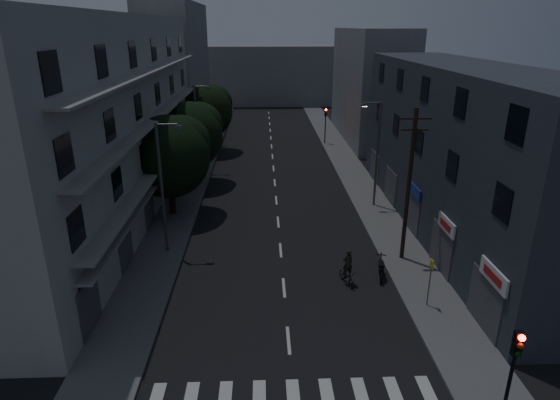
{
  "coord_description": "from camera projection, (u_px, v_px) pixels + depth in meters",
  "views": [
    {
      "loc": [
        -1.04,
        -15.44,
        13.26
      ],
      "look_at": [
        0.0,
        12.0,
        3.0
      ],
      "focal_mm": 30.0,
      "sensor_mm": 36.0,
      "label": 1
    }
  ],
  "objects": [
    {
      "name": "building_far_end",
      "position": [
        268.0,
        75.0,
        82.9
      ],
      "size": [
        24.0,
        8.0,
        10.0
      ],
      "primitive_type": "cube",
      "color": "slate",
      "rests_on": "ground"
    },
    {
      "name": "traffic_signal_near",
      "position": [
        514.0,
        362.0,
        15.03
      ],
      "size": [
        0.28,
        0.37,
        4.1
      ],
      "color": "black",
      "rests_on": "sidewalk_right"
    },
    {
      "name": "sidewalk_left",
      "position": [
        192.0,
        181.0,
        42.24
      ],
      "size": [
        3.0,
        90.0,
        0.15
      ],
      "primitive_type": "cube",
      "color": "#565659",
      "rests_on": "ground"
    },
    {
      "name": "building_right",
      "position": [
        461.0,
        151.0,
        30.74
      ],
      "size": [
        6.19,
        28.0,
        11.0
      ],
      "color": "#2B303A",
      "rests_on": "ground"
    },
    {
      "name": "motorcycle",
      "position": [
        381.0,
        270.0,
        26.08
      ],
      "size": [
        0.66,
        1.93,
        1.25
      ],
      "rotation": [
        0.0,
        0.0,
        -0.2
      ],
      "color": "black",
      "rests_on": "ground"
    },
    {
      "name": "building_far_left",
      "position": [
        178.0,
        69.0,
        60.83
      ],
      "size": [
        6.0,
        20.0,
        16.0
      ],
      "primitive_type": "cube",
      "color": "slate",
      "rests_on": "ground"
    },
    {
      "name": "tree_mid",
      "position": [
        189.0,
        133.0,
        40.12
      ],
      "size": [
        5.81,
        5.81,
        7.15
      ],
      "color": "black",
      "rests_on": "sidewalk_left"
    },
    {
      "name": "building_far_right",
      "position": [
        369.0,
        85.0,
        56.6
      ],
      "size": [
        6.0,
        20.0,
        13.0
      ],
      "primitive_type": "cube",
      "color": "slate",
      "rests_on": "ground"
    },
    {
      "name": "lane_markings",
      "position": [
        273.0,
        162.0,
        48.38
      ],
      "size": [
        0.15,
        60.5,
        0.01
      ],
      "color": "beige",
      "rests_on": "ground"
    },
    {
      "name": "traffic_signal_far_right",
      "position": [
        326.0,
        118.0,
        54.58
      ],
      "size": [
        0.28,
        0.37,
        4.1
      ],
      "color": "black",
      "rests_on": "sidewalk_right"
    },
    {
      "name": "utility_pole",
      "position": [
        409.0,
        183.0,
        26.54
      ],
      "size": [
        1.8,
        0.24,
        9.0
      ],
      "color": "black",
      "rests_on": "sidewalk_right"
    },
    {
      "name": "ground",
      "position": [
        275.0,
        181.0,
        42.53
      ],
      "size": [
        160.0,
        160.0,
        0.0
      ],
      "primitive_type": "plane",
      "color": "black",
      "rests_on": "ground"
    },
    {
      "name": "street_lamp_right",
      "position": [
        376.0,
        149.0,
        34.92
      ],
      "size": [
        1.51,
        0.25,
        8.0
      ],
      "color": "#5B5C62",
      "rests_on": "sidewalk_right"
    },
    {
      "name": "tree_far",
      "position": [
        206.0,
        109.0,
        50.65
      ],
      "size": [
        5.93,
        5.93,
        7.33
      ],
      "color": "black",
      "rests_on": "sidewalk_left"
    },
    {
      "name": "street_lamp_left_near",
      "position": [
        163.0,
        183.0,
        27.5
      ],
      "size": [
        1.51,
        0.25,
        8.0
      ],
      "color": "#515458",
      "rests_on": "sidewalk_left"
    },
    {
      "name": "cyclist",
      "position": [
        347.0,
        272.0,
        25.38
      ],
      "size": [
        1.06,
        1.73,
        2.07
      ],
      "rotation": [
        0.0,
        0.0,
        0.33
      ],
      "color": "black",
      "rests_on": "ground"
    },
    {
      "name": "bus_stop_sign",
      "position": [
        431.0,
        274.0,
        22.78
      ],
      "size": [
        0.06,
        0.35,
        2.52
      ],
      "color": "#595B60",
      "rests_on": "sidewalk_right"
    },
    {
      "name": "building_left",
      "position": [
        108.0,
        120.0,
        33.11
      ],
      "size": [
        7.0,
        36.0,
        14.0
      ],
      "color": "#9D9D98",
      "rests_on": "ground"
    },
    {
      "name": "tree_near",
      "position": [
        169.0,
        153.0,
        33.31
      ],
      "size": [
        5.93,
        5.93,
        7.31
      ],
      "color": "black",
      "rests_on": "sidewalk_left"
    },
    {
      "name": "street_lamp_left_far",
      "position": [
        198.0,
        124.0,
        43.99
      ],
      "size": [
        1.51,
        0.25,
        8.0
      ],
      "color": "slate",
      "rests_on": "sidewalk_left"
    },
    {
      "name": "traffic_signal_far_left",
      "position": [
        217.0,
        119.0,
        54.3
      ],
      "size": [
        0.28,
        0.37,
        4.1
      ],
      "color": "black",
      "rests_on": "sidewalk_left"
    },
    {
      "name": "sidewalk_right",
      "position": [
        356.0,
        179.0,
        42.77
      ],
      "size": [
        3.0,
        90.0,
        0.15
      ],
      "primitive_type": "cube",
      "color": "#565659",
      "rests_on": "ground"
    }
  ]
}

